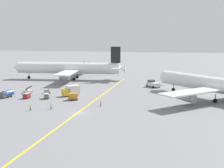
{
  "coord_description": "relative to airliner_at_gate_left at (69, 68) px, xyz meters",
  "views": [
    {
      "loc": [
        25.54,
        -78.67,
        20.58
      ],
      "look_at": [
        3.42,
        25.95,
        4.0
      ],
      "focal_mm": 51.13,
      "sensor_mm": 36.0,
      "label": 1
    }
  ],
  "objects": [
    {
      "name": "gse_baggage_cart_trailing",
      "position": [
        1.32,
        -45.35,
        -4.33
      ],
      "size": [
        1.67,
        2.78,
        1.71
      ],
      "color": "red",
      "rests_on": "ground"
    },
    {
      "name": "gse_gpu_cart_small",
      "position": [
        4.38,
        -35.99,
        -4.39
      ],
      "size": [
        2.4,
        2.03,
        1.9
      ],
      "color": "gray",
      "rests_on": "ground"
    },
    {
      "name": "airliner_being_pushed",
      "position": [
        61.29,
        -35.56,
        -0.44
      ],
      "size": [
        40.46,
        40.21,
        14.61
      ],
      "color": "white",
      "rests_on": "ground"
    },
    {
      "name": "gse_belt_loader_portside",
      "position": [
        -2.56,
        -36.84,
        -4.36
      ],
      "size": [
        4.71,
        3.9,
        3.02
      ],
      "color": "silver",
      "rests_on": "ground"
    },
    {
      "name": "pushback_tug",
      "position": [
        39.75,
        -13.95,
        -3.89
      ],
      "size": [
        7.15,
        7.5,
        3.04
      ],
      "color": "white",
      "rests_on": "ground"
    },
    {
      "name": "gse_catering_truck_tall",
      "position": [
        13.97,
        -38.06,
        -3.43
      ],
      "size": [
        5.84,
        5.81,
        3.5
      ],
      "color": "gold",
      "rests_on": "ground"
    },
    {
      "name": "gse_fuel_bowser_stubby",
      "position": [
        -5.8,
        -45.41,
        -3.85
      ],
      "size": [
        3.09,
        5.22,
        2.4
      ],
      "color": "#2D5199",
      "rests_on": "ground"
    },
    {
      "name": "taxiway_stripe",
      "position": [
        23.8,
        -50.85,
        -5.18
      ],
      "size": [
        2.07,
        120.0,
        0.01
      ],
      "primitive_type": "cube",
      "rotation": [
        0.0,
        0.0,
        -0.01
      ],
      "color": "yellow",
      "rests_on": "ground"
    },
    {
      "name": "gse_container_dolly_flat",
      "position": [
        17.0,
        -44.7,
        -4.01
      ],
      "size": [
        3.75,
        3.14,
        2.15
      ],
      "color": "slate",
      "rests_on": "ground"
    },
    {
      "name": "airliner_at_gate_left",
      "position": [
        0.0,
        0.0,
        0.0
      ],
      "size": [
        53.28,
        44.18,
        15.26
      ],
      "color": "white",
      "rests_on": "ground"
    },
    {
      "name": "ground_crew_marshaller_foreground",
      "position": [
        27.8,
        -51.68,
        -4.39
      ],
      "size": [
        0.36,
        0.5,
        1.55
      ],
      "color": "#4C4C51",
      "rests_on": "ground"
    },
    {
      "name": "ground_plane",
      "position": [
        24.16,
        -60.85,
        -5.19
      ],
      "size": [
        600.0,
        600.0,
        0.0
      ],
      "primitive_type": "plane",
      "color": "gray"
    },
    {
      "name": "ground_crew_wing_walker_right",
      "position": [
        10.1,
        -60.65,
        -4.36
      ],
      "size": [
        0.5,
        0.36,
        1.6
      ],
      "color": "#2D3351",
      "rests_on": "ground"
    },
    {
      "name": "gse_baggage_cart_near_cluster",
      "position": [
        7.81,
        -44.43,
        -4.33
      ],
      "size": [
        2.6,
        3.14,
        1.71
      ],
      "color": "#666B4C",
      "rests_on": "ground"
    },
    {
      "name": "jet_bridge",
      "position": [
        -0.08,
        27.05,
        -1.23
      ],
      "size": [
        6.63,
        16.1,
        5.74
      ],
      "color": "#B7B7BC",
      "rests_on": "ground"
    },
    {
      "name": "ground_crew_ramp_agent_by_cones",
      "position": [
        15.12,
        -58.17,
        -4.29
      ],
      "size": [
        0.36,
        0.5,
        1.72
      ],
      "color": "#2D3351",
      "rests_on": "ground"
    }
  ]
}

